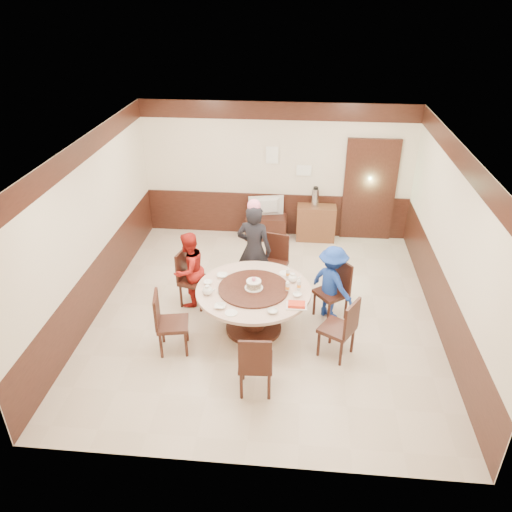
# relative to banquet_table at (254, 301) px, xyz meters

# --- Properties ---
(room) EXTENTS (6.00, 6.04, 2.84)m
(room) POSITION_rel_banquet_table_xyz_m (0.15, 0.50, 0.55)
(room) COLOR beige
(room) RESTS_ON ground
(banquet_table) EXTENTS (1.74, 1.74, 0.78)m
(banquet_table) POSITION_rel_banquet_table_xyz_m (0.00, 0.00, 0.00)
(banquet_table) COLOR #33170F
(banquet_table) RESTS_ON ground
(chair_0) EXTENTS (0.62, 0.62, 0.97)m
(chair_0) POSITION_rel_banquet_table_xyz_m (1.22, 0.48, -0.23)
(chair_0) COLOR #33170F
(chair_0) RESTS_ON ground
(chair_1) EXTENTS (0.54, 0.54, 0.97)m
(chair_1) POSITION_rel_banquet_table_xyz_m (0.23, 1.28, -0.23)
(chair_1) COLOR #33170F
(chair_1) RESTS_ON ground
(chair_2) EXTENTS (0.54, 0.54, 0.97)m
(chair_2) POSITION_rel_banquet_table_xyz_m (-1.07, 0.64, -0.23)
(chair_2) COLOR #33170F
(chair_2) RESTS_ON ground
(chair_3) EXTENTS (0.52, 0.51, 0.97)m
(chair_3) POSITION_rel_banquet_table_xyz_m (-1.14, -0.59, -0.23)
(chair_3) COLOR #33170F
(chair_3) RESTS_ON ground
(chair_4) EXTENTS (0.46, 0.47, 0.97)m
(chair_4) POSITION_rel_banquet_table_xyz_m (0.16, -1.32, -0.23)
(chair_4) COLOR #33170F
(chair_4) RESTS_ON ground
(chair_5) EXTENTS (0.61, 0.60, 0.97)m
(chair_5) POSITION_rel_banquet_table_xyz_m (1.27, -0.48, -0.23)
(chair_5) COLOR #33170F
(chair_5) RESTS_ON ground
(person_standing) EXTENTS (0.68, 0.52, 1.66)m
(person_standing) POSITION_rel_banquet_table_xyz_m (-0.10, 1.09, 0.30)
(person_standing) COLOR black
(person_standing) RESTS_ON ground
(person_red) EXTENTS (0.75, 0.80, 1.31)m
(person_red) POSITION_rel_banquet_table_xyz_m (-1.13, 0.64, 0.12)
(person_red) COLOR #A81C16
(person_red) RESTS_ON ground
(person_blue) EXTENTS (0.90, 0.91, 1.26)m
(person_blue) POSITION_rel_banquet_table_xyz_m (1.20, 0.49, 0.10)
(person_blue) COLOR #183899
(person_blue) RESTS_ON ground
(birthday_cake) EXTENTS (0.28, 0.28, 0.19)m
(birthday_cake) POSITION_rel_banquet_table_xyz_m (0.01, -0.02, 0.31)
(birthday_cake) COLOR white
(birthday_cake) RESTS_ON banquet_table
(teapot_left) EXTENTS (0.17, 0.15, 0.13)m
(teapot_left) POSITION_rel_banquet_table_xyz_m (-0.66, -0.20, 0.28)
(teapot_left) COLOR white
(teapot_left) RESTS_ON banquet_table
(teapot_right) EXTENTS (0.17, 0.15, 0.13)m
(teapot_right) POSITION_rel_banquet_table_xyz_m (0.58, 0.27, 0.28)
(teapot_right) COLOR white
(teapot_right) RESTS_ON banquet_table
(bowl_0) EXTENTS (0.17, 0.17, 0.04)m
(bowl_0) POSITION_rel_banquet_table_xyz_m (-0.52, 0.31, 0.24)
(bowl_0) COLOR white
(bowl_0) RESTS_ON banquet_table
(bowl_1) EXTENTS (0.15, 0.15, 0.05)m
(bowl_1) POSITION_rel_banquet_table_xyz_m (0.32, -0.58, 0.24)
(bowl_1) COLOR white
(bowl_1) RESTS_ON banquet_table
(bowl_2) EXTENTS (0.16, 0.16, 0.04)m
(bowl_2) POSITION_rel_banquet_table_xyz_m (-0.43, -0.53, 0.24)
(bowl_2) COLOR white
(bowl_2) RESTS_ON banquet_table
(bowl_3) EXTENTS (0.14, 0.14, 0.04)m
(bowl_3) POSITION_rel_banquet_table_xyz_m (0.66, -0.13, 0.24)
(bowl_3) COLOR white
(bowl_3) RESTS_ON banquet_table
(bowl_4) EXTENTS (0.14, 0.14, 0.03)m
(bowl_4) POSITION_rel_banquet_table_xyz_m (-0.71, 0.10, 0.23)
(bowl_4) COLOR white
(bowl_4) RESTS_ON banquet_table
(saucer_near) EXTENTS (0.18, 0.18, 0.01)m
(saucer_near) POSITION_rel_banquet_table_xyz_m (-0.25, -0.65, 0.22)
(saucer_near) COLOR white
(saucer_near) RESTS_ON banquet_table
(saucer_far) EXTENTS (0.18, 0.18, 0.01)m
(saucer_far) POSITION_rel_banquet_table_xyz_m (0.45, 0.50, 0.22)
(saucer_far) COLOR white
(saucer_far) RESTS_ON banquet_table
(shrimp_platter) EXTENTS (0.30, 0.20, 0.06)m
(shrimp_platter) POSITION_rel_banquet_table_xyz_m (0.65, -0.41, 0.24)
(shrimp_platter) COLOR white
(shrimp_platter) RESTS_ON banquet_table
(bottle_0) EXTENTS (0.06, 0.06, 0.16)m
(bottle_0) POSITION_rel_banquet_table_xyz_m (0.51, -0.02, 0.30)
(bottle_0) COLOR white
(bottle_0) RESTS_ON banquet_table
(bottle_1) EXTENTS (0.06, 0.06, 0.16)m
(bottle_1) POSITION_rel_banquet_table_xyz_m (0.68, 0.05, 0.30)
(bottle_1) COLOR white
(bottle_1) RESTS_ON banquet_table
(bottle_2) EXTENTS (0.06, 0.06, 0.16)m
(bottle_2) POSITION_rel_banquet_table_xyz_m (0.50, 0.38, 0.30)
(bottle_2) COLOR white
(bottle_2) RESTS_ON banquet_table
(tv_stand) EXTENTS (0.85, 0.45, 0.50)m
(tv_stand) POSITION_rel_banquet_table_xyz_m (-0.05, 3.24, -0.28)
(tv_stand) COLOR #33170F
(tv_stand) RESTS_ON ground
(television) EXTENTS (0.73, 0.24, 0.42)m
(television) POSITION_rel_banquet_table_xyz_m (-0.05, 3.24, 0.18)
(television) COLOR gray
(television) RESTS_ON tv_stand
(side_cabinet) EXTENTS (0.80, 0.40, 0.75)m
(side_cabinet) POSITION_rel_banquet_table_xyz_m (0.99, 3.27, -0.16)
(side_cabinet) COLOR brown
(side_cabinet) RESTS_ON ground
(thermos) EXTENTS (0.15, 0.15, 0.38)m
(thermos) POSITION_rel_banquet_table_xyz_m (0.95, 3.27, 0.41)
(thermos) COLOR silver
(thermos) RESTS_ON side_cabinet
(notice_left) EXTENTS (0.25, 0.00, 0.35)m
(notice_left) POSITION_rel_banquet_table_xyz_m (0.04, 3.44, 1.22)
(notice_left) COLOR white
(notice_left) RESTS_ON room
(notice_right) EXTENTS (0.30, 0.00, 0.22)m
(notice_right) POSITION_rel_banquet_table_xyz_m (0.69, 3.44, 0.92)
(notice_right) COLOR white
(notice_right) RESTS_ON room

